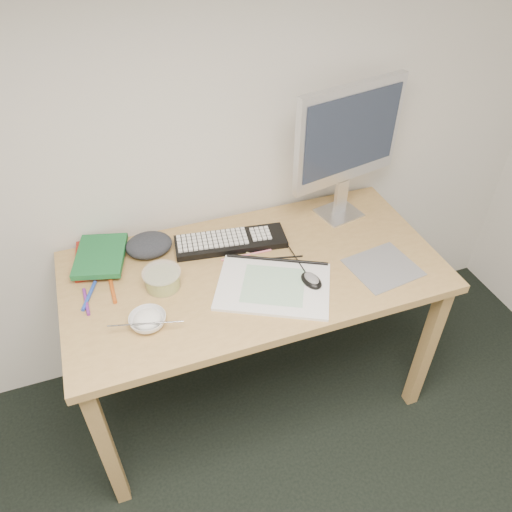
{
  "coord_description": "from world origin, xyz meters",
  "views": [
    {
      "loc": [
        -0.15,
        0.12,
        1.99
      ],
      "look_at": [
        0.31,
        1.41,
        0.83
      ],
      "focal_mm": 35.0,
      "sensor_mm": 36.0,
      "label": 1
    }
  ],
  "objects_px": {
    "desk": "(254,284)",
    "sketchpad": "(273,286)",
    "keyboard": "(231,242)",
    "rice_bowl": "(148,321)",
    "monitor": "(349,138)"
  },
  "relations": [
    {
      "from": "desk",
      "to": "sketchpad",
      "type": "height_order",
      "value": "sketchpad"
    },
    {
      "from": "keyboard",
      "to": "rice_bowl",
      "type": "xyz_separation_m",
      "value": [
        -0.38,
        -0.31,
        0.01
      ]
    },
    {
      "from": "sketchpad",
      "to": "rice_bowl",
      "type": "distance_m",
      "value": 0.45
    },
    {
      "from": "rice_bowl",
      "to": "keyboard",
      "type": "bearing_deg",
      "value": 39.33
    },
    {
      "from": "desk",
      "to": "monitor",
      "type": "distance_m",
      "value": 0.67
    },
    {
      "from": "monitor",
      "to": "rice_bowl",
      "type": "xyz_separation_m",
      "value": [
        -0.88,
        -0.36,
        -0.33
      ]
    },
    {
      "from": "sketchpad",
      "to": "rice_bowl",
      "type": "bearing_deg",
      "value": -149.46
    },
    {
      "from": "keyboard",
      "to": "desk",
      "type": "bearing_deg",
      "value": -69.0
    },
    {
      "from": "keyboard",
      "to": "rice_bowl",
      "type": "height_order",
      "value": "rice_bowl"
    },
    {
      "from": "keyboard",
      "to": "rice_bowl",
      "type": "relative_size",
      "value": 3.55
    },
    {
      "from": "desk",
      "to": "rice_bowl",
      "type": "distance_m",
      "value": 0.46
    },
    {
      "from": "keyboard",
      "to": "rice_bowl",
      "type": "distance_m",
      "value": 0.49
    },
    {
      "from": "sketchpad",
      "to": "keyboard",
      "type": "height_order",
      "value": "keyboard"
    },
    {
      "from": "monitor",
      "to": "rice_bowl",
      "type": "height_order",
      "value": "monitor"
    },
    {
      "from": "desk",
      "to": "keyboard",
      "type": "height_order",
      "value": "keyboard"
    }
  ]
}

